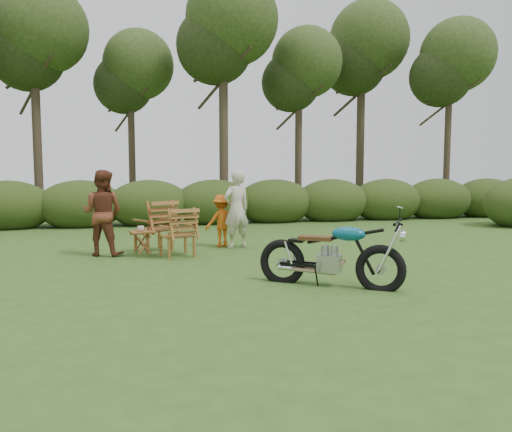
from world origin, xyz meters
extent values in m
plane|color=#2B4C19|center=(0.00, 0.00, 0.00)|extent=(80.00, 80.00, 0.00)
cylinder|color=#34281C|center=(-5.50, 11.10, 3.60)|extent=(0.28, 0.28, 7.20)
sphere|color=#253815|center=(-5.50, 11.10, 5.84)|extent=(2.88, 2.88, 2.88)
cylinder|color=#34281C|center=(-2.50, 12.20, 3.15)|extent=(0.24, 0.24, 6.30)
sphere|color=#253815|center=(-2.50, 12.20, 5.11)|extent=(2.52, 2.52, 2.52)
cylinder|color=#34281C|center=(0.50, 10.00, 3.83)|extent=(0.30, 0.30, 7.65)
sphere|color=#253815|center=(0.50, 10.00, 6.21)|extent=(3.06, 3.06, 3.06)
cylinder|color=#34281C|center=(3.50, 11.10, 3.24)|extent=(0.26, 0.26, 6.48)
sphere|color=#253815|center=(3.50, 11.10, 5.26)|extent=(2.59, 2.59, 2.59)
cylinder|color=#34281C|center=(6.50, 12.20, 3.96)|extent=(0.32, 0.32, 7.92)
sphere|color=#253815|center=(6.50, 12.20, 6.42)|extent=(3.17, 3.17, 3.17)
cylinder|color=#34281C|center=(9.00, 10.00, 3.42)|extent=(0.24, 0.24, 6.84)
sphere|color=#253815|center=(9.00, 10.00, 5.55)|extent=(2.74, 2.74, 2.74)
ellipsoid|color=#283C16|center=(-6.00, 9.00, 0.63)|extent=(2.52, 1.68, 1.51)
ellipsoid|color=#283C16|center=(-4.00, 9.00, 0.63)|extent=(2.52, 1.68, 1.51)
ellipsoid|color=#283C16|center=(-2.00, 9.00, 0.63)|extent=(2.52, 1.68, 1.51)
ellipsoid|color=#283C16|center=(0.00, 9.00, 0.63)|extent=(2.52, 1.68, 1.51)
ellipsoid|color=#283C16|center=(2.00, 9.00, 0.63)|extent=(2.52, 1.68, 1.51)
ellipsoid|color=#283C16|center=(4.00, 9.00, 0.63)|extent=(2.52, 1.68, 1.51)
ellipsoid|color=#283C16|center=(6.00, 9.00, 0.63)|extent=(2.52, 1.68, 1.51)
ellipsoid|color=#283C16|center=(8.00, 9.00, 0.63)|extent=(2.52, 1.68, 1.51)
ellipsoid|color=#283C16|center=(10.00, 9.00, 0.63)|extent=(2.52, 1.68, 1.51)
imported|color=beige|center=(-2.33, 3.25, 0.55)|extent=(0.16, 0.16, 0.11)
imported|color=beige|center=(-0.30, 3.90, 0.00)|extent=(0.71, 0.59, 1.68)
imported|color=#602D1B|center=(-3.05, 3.56, 0.00)|extent=(0.99, 0.89, 1.68)
imported|color=#C05512|center=(-0.59, 4.14, 0.00)|extent=(0.82, 0.60, 1.14)
camera|label=1|loc=(-2.43, -6.61, 1.68)|focal=35.00mm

